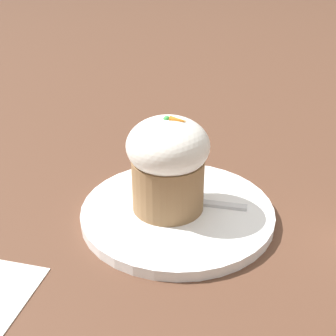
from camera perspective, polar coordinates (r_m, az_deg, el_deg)
The scene contains 4 objects.
ground_plane at distance 0.56m, azimuth 1.15°, elevation -5.97°, with size 4.00×4.00×0.00m, color #513323.
dessert_plate at distance 0.56m, azimuth 1.16°, elevation -5.43°, with size 0.23×0.23×0.01m.
carrot_cake at distance 0.53m, azimuth 0.00°, elevation 0.66°, with size 0.09×0.09×0.12m.
spoon at distance 0.57m, azimuth 2.21°, elevation -3.91°, with size 0.11×0.03×0.01m.
Camera 1 is at (0.09, -0.46, 0.32)m, focal length 50.00 mm.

